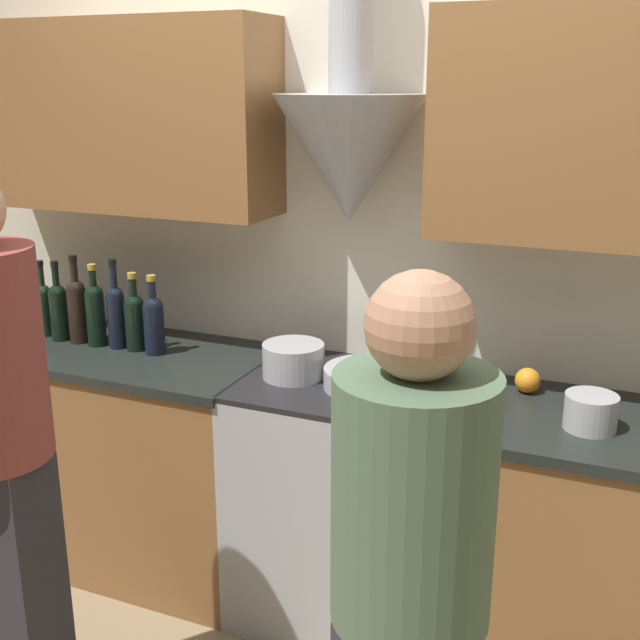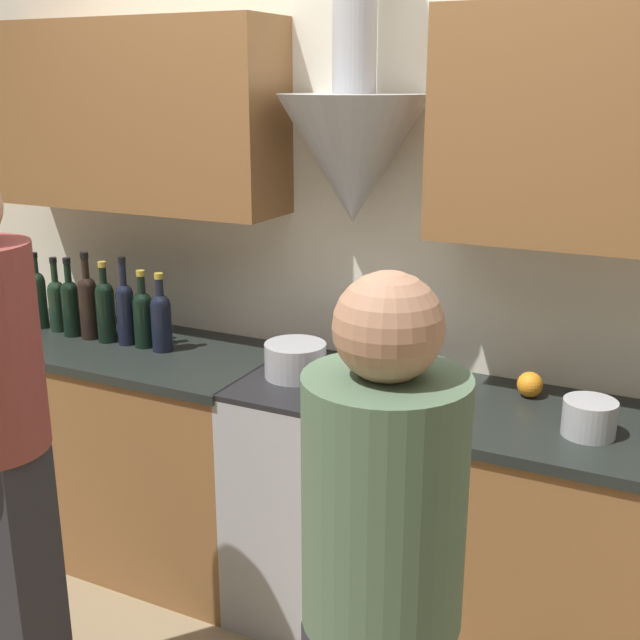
{
  "view_description": "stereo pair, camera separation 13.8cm",
  "coord_description": "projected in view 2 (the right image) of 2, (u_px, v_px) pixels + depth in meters",
  "views": [
    {
      "loc": [
        1.0,
        -2.11,
        1.93
      ],
      "look_at": [
        0.0,
        0.23,
        1.17
      ],
      "focal_mm": 45.0,
      "sensor_mm": 36.0,
      "label": 1
    },
    {
      "loc": [
        1.12,
        -2.05,
        1.93
      ],
      "look_at": [
        0.0,
        0.23,
        1.17
      ],
      "focal_mm": 45.0,
      "sensor_mm": 36.0,
      "label": 2
    }
  ],
  "objects": [
    {
      "name": "stove_range",
      "position": [
        332.0,
        497.0,
        2.94
      ],
      "size": [
        0.62,
        0.6,
        0.92
      ],
      "color": "#A8AAAF",
      "rests_on": "ground_plane"
    },
    {
      "name": "counter_left",
      "position": [
        129.0,
        448.0,
        3.34
      ],
      "size": [
        1.29,
        0.62,
        0.92
      ],
      "color": "brown",
      "rests_on": "ground_plane"
    },
    {
      "name": "counter_right",
      "position": [
        569.0,
        556.0,
        2.58
      ],
      "size": [
        1.1,
        0.62,
        0.92
      ],
      "color": "brown",
      "rests_on": "ground_plane"
    },
    {
      "name": "person_foreground_right",
      "position": [
        381.0,
        604.0,
        1.67
      ],
      "size": [
        0.33,
        0.33,
        1.6
      ],
      "color": "#38333D",
      "rests_on": "ground_plane"
    },
    {
      "name": "wine_bottle_7",
      "position": [
        143.0,
        316.0,
        3.14
      ],
      "size": [
        0.08,
        0.08,
        0.31
      ],
      "color": "black",
      "rests_on": "counter_left"
    },
    {
      "name": "wine_bottle_8",
      "position": [
        161.0,
        319.0,
        3.09
      ],
      "size": [
        0.08,
        0.08,
        0.31
      ],
      "color": "black",
      "rests_on": "counter_left"
    },
    {
      "name": "orange_fruit",
      "position": [
        530.0,
        384.0,
        2.66
      ],
      "size": [
        0.09,
        0.09,
        0.09
      ],
      "color": "orange",
      "rests_on": "counter_right"
    },
    {
      "name": "wall_back",
      "position": [
        357.0,
        216.0,
        2.9
      ],
      "size": [
        8.4,
        0.52,
        2.6
      ],
      "color": "silver",
      "rests_on": "ground_plane"
    },
    {
      "name": "wine_bottle_5",
      "position": [
        105.0,
        308.0,
        3.2
      ],
      "size": [
        0.08,
        0.08,
        0.33
      ],
      "color": "black",
      "rests_on": "counter_left"
    },
    {
      "name": "wine_bottle_1",
      "position": [
        38.0,
        296.0,
        3.38
      ],
      "size": [
        0.07,
        0.07,
        0.32
      ],
      "color": "black",
      "rests_on": "counter_left"
    },
    {
      "name": "wine_bottle_4",
      "position": [
        88.0,
        304.0,
        3.24
      ],
      "size": [
        0.08,
        0.08,
        0.36
      ],
      "color": "black",
      "rests_on": "counter_left"
    },
    {
      "name": "mixing_bowl",
      "position": [
        368.0,
        379.0,
        2.73
      ],
      "size": [
        0.3,
        0.3,
        0.07
      ],
      "color": "#A8AAAF",
      "rests_on": "stove_range"
    },
    {
      "name": "stock_pot",
      "position": [
        295.0,
        360.0,
        2.84
      ],
      "size": [
        0.22,
        0.22,
        0.12
      ],
      "color": "#A8AAAF",
      "rests_on": "stove_range"
    },
    {
      "name": "wine_bottle_3",
      "position": [
        71.0,
        305.0,
        3.27
      ],
      "size": [
        0.07,
        0.07,
        0.33
      ],
      "color": "black",
      "rests_on": "counter_left"
    },
    {
      "name": "wine_bottle_2",
      "position": [
        57.0,
        302.0,
        3.34
      ],
      "size": [
        0.07,
        0.07,
        0.31
      ],
      "color": "black",
      "rests_on": "counter_left"
    },
    {
      "name": "saucepan",
      "position": [
        589.0,
        418.0,
        2.37
      ],
      "size": [
        0.16,
        0.16,
        0.11
      ],
      "color": "#A8AAAF",
      "rests_on": "counter_right"
    },
    {
      "name": "wine_bottle_0",
      "position": [
        17.0,
        296.0,
        3.41
      ],
      "size": [
        0.07,
        0.07,
        0.33
      ],
      "color": "black",
      "rests_on": "counter_left"
    },
    {
      "name": "wine_bottle_6",
      "position": [
        125.0,
        310.0,
        3.17
      ],
      "size": [
        0.07,
        0.07,
        0.36
      ],
      "color": "black",
      "rests_on": "counter_left"
    }
  ]
}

